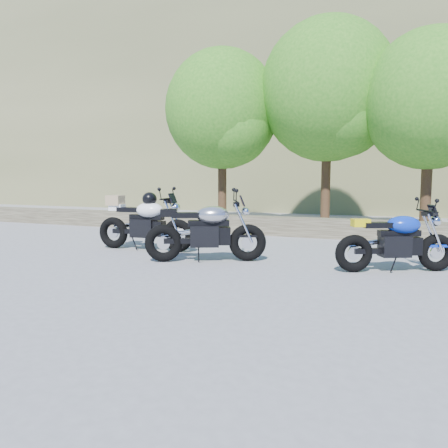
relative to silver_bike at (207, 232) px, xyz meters
The scene contains 9 objects.
ground 1.40m from the silver_bike, 78.13° to the right, with size 90.00×90.00×0.00m, color gray.
stone_wall 4.26m from the silver_bike, 86.42° to the left, with size 22.00×0.55×0.50m, color #433B2C.
hillside 27.82m from the silver_bike, 83.04° to the left, with size 80.00×30.00×15.00m, color #676941.
tree_decid_left 6.97m from the silver_bike, 109.92° to the left, with size 3.67×3.67×5.62m.
tree_decid_mid 7.27m from the silver_bike, 79.42° to the left, with size 4.08×4.08×6.24m.
tree_decid_right 7.53m from the silver_bike, 55.01° to the left, with size 3.54×3.54×5.41m.
silver_bike is the anchor object (origin of this frame).
white_bike 1.93m from the silver_bike, 159.88° to the left, with size 2.28×0.72×1.26m.
blue_bike 3.32m from the silver_bike, ahead, with size 1.90×1.06×1.03m.
Camera 1 is at (3.20, -6.04, 1.55)m, focal length 35.00 mm.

